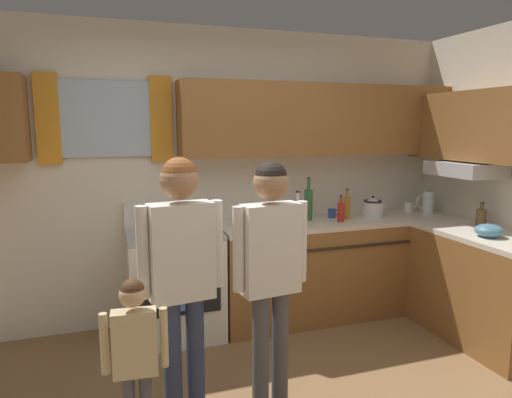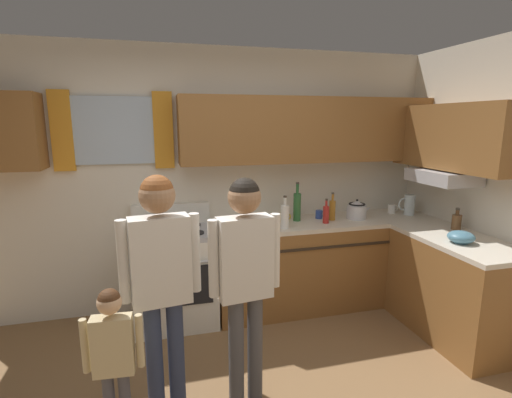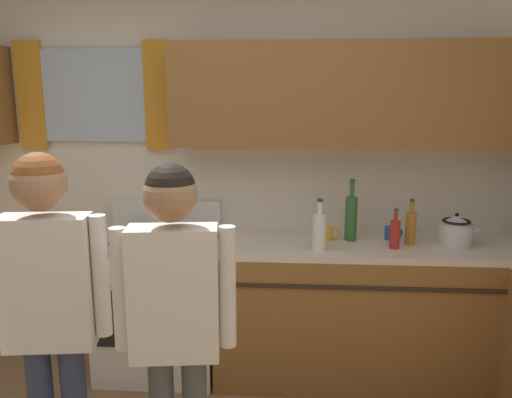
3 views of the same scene
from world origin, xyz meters
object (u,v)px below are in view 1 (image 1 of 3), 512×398
object	(u,v)px
adult_holding_child	(182,262)
bottle_milk_white	(297,213)
bottle_wine_green	(308,204)
small_child	(135,349)
mug_ceramic_white	(409,207)
stovetop_kettle	(373,207)
mixing_bowl	(489,231)
stove_oven	(175,281)
adult_in_plaid	(271,258)
bottle_squat_brown	(481,217)
bottle_sauce_red	(341,212)
mug_cobalt_blue	(332,213)
water_pitcher	(427,202)
bottle_oil_amber	(347,207)
mug_mustard_yellow	(294,216)

from	to	relation	value
adult_holding_child	bottle_milk_white	bearing A→B (deg)	41.40
bottle_wine_green	small_child	bearing A→B (deg)	-138.27
mug_ceramic_white	small_child	distance (m)	3.18
stovetop_kettle	mixing_bowl	xyz separation A→B (m)	(0.43, -0.95, -0.05)
stove_oven	adult_in_plaid	distance (m)	1.39
bottle_milk_white	mug_ceramic_white	xyz separation A→B (m)	(1.34, 0.28, -0.07)
bottle_squat_brown	bottle_sauce_red	distance (m)	1.20
bottle_squat_brown	adult_holding_child	distance (m)	2.74
bottle_wine_green	stovetop_kettle	world-z (taller)	bottle_wine_green
mug_ceramic_white	mug_cobalt_blue	bearing A→B (deg)	-179.14
mug_cobalt_blue	adult_holding_child	world-z (taller)	adult_holding_child
bottle_milk_white	water_pitcher	distance (m)	1.48
small_child	bottle_oil_amber	bearing A→B (deg)	34.99
mug_mustard_yellow	water_pitcher	size ratio (longest dim) A/B	0.55
mug_ceramic_white	adult_holding_child	bearing A→B (deg)	-152.54
water_pitcher	adult_in_plaid	bearing A→B (deg)	-150.09
mug_ceramic_white	mixing_bowl	size ratio (longest dim) A/B	0.59
stove_oven	mixing_bowl	distance (m)	2.54
mug_cobalt_blue	water_pitcher	xyz separation A→B (m)	(0.99, -0.10, 0.07)
mug_ceramic_white	water_pitcher	xyz separation A→B (m)	(0.13, -0.11, 0.06)
small_child	adult_in_plaid	bearing A→B (deg)	13.45
bottle_wine_green	mixing_bowl	bearing A→B (deg)	-44.14
bottle_oil_amber	bottle_sauce_red	size ratio (longest dim) A/B	1.16
stovetop_kettle	bottle_squat_brown	bearing A→B (deg)	-41.18
adult_in_plaid	water_pitcher	bearing A→B (deg)	29.91
bottle_wine_green	adult_in_plaid	bearing A→B (deg)	-123.31
stove_oven	bottle_milk_white	size ratio (longest dim) A/B	3.51
bottle_wine_green	bottle_oil_amber	bearing A→B (deg)	-10.34
mixing_bowl	adult_holding_child	xyz separation A→B (m)	(-2.42, -0.22, 0.05)
bottle_oil_amber	mug_mustard_yellow	world-z (taller)	bottle_oil_amber
bottle_milk_white	adult_holding_child	bearing A→B (deg)	-138.60
water_pitcher	bottle_wine_green	bearing A→B (deg)	176.80
mug_mustard_yellow	mixing_bowl	xyz separation A→B (m)	(1.21, -1.01, 0.00)
bottle_squat_brown	adult_holding_child	size ratio (longest dim) A/B	0.13
stove_oven	stovetop_kettle	bearing A→B (deg)	-0.94
bottle_squat_brown	water_pitcher	xyz separation A→B (m)	(-0.06, 0.61, 0.03)
stove_oven	stovetop_kettle	size ratio (longest dim) A/B	4.02
mug_cobalt_blue	small_child	xyz separation A→B (m)	(-1.91, -1.50, -0.32)
bottle_oil_amber	mug_mustard_yellow	xyz separation A→B (m)	(-0.50, 0.05, -0.06)
bottle_wine_green	mug_ceramic_white	distance (m)	1.14
bottle_milk_white	mug_cobalt_blue	xyz separation A→B (m)	(0.47, 0.27, -0.08)
small_child	mug_mustard_yellow	bearing A→B (deg)	44.08
stovetop_kettle	small_child	world-z (taller)	stovetop_kettle
mixing_bowl	adult_in_plaid	distance (m)	1.91
bottle_squat_brown	stovetop_kettle	bearing A→B (deg)	138.82
bottle_squat_brown	adult_holding_child	bearing A→B (deg)	-168.07
bottle_milk_white	stovetop_kettle	world-z (taller)	bottle_milk_white
bottle_squat_brown	adult_holding_child	xyz separation A→B (m)	(-2.68, -0.57, 0.02)
bottle_oil_amber	mug_ceramic_white	world-z (taller)	bottle_oil_amber
mug_ceramic_white	stovetop_kettle	size ratio (longest dim) A/B	0.46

